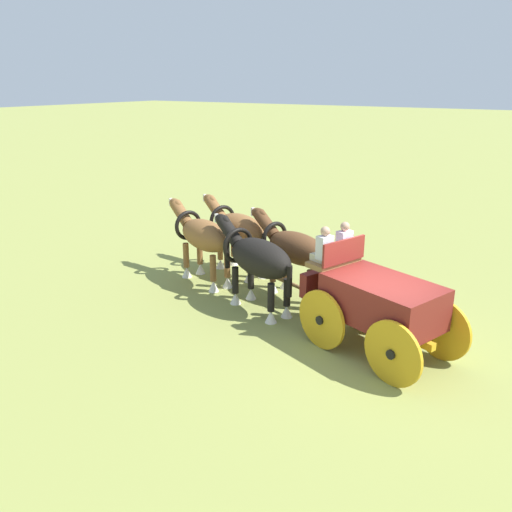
{
  "coord_description": "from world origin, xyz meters",
  "views": [
    {
      "loc": [
        -3.38,
        10.34,
        5.82
      ],
      "look_at": [
        4.07,
        -1.24,
        1.2
      ],
      "focal_mm": 36.91,
      "sensor_mm": 36.0,
      "label": 1
    }
  ],
  "objects": [
    {
      "name": "ground_plane",
      "position": [
        0.0,
        0.0,
        0.0
      ],
      "size": [
        220.0,
        220.0,
        0.0
      ],
      "primitive_type": "plane",
      "color": "olive"
    },
    {
      "name": "show_wagon",
      "position": [
        0.17,
        -0.06,
        1.21
      ],
      "size": [
        5.51,
        2.76,
        2.67
      ],
      "color": "maroon",
      "rests_on": "ground"
    },
    {
      "name": "draft_horse_lead_off",
      "position": [
        5.62,
        -2.63,
        1.37
      ],
      "size": [
        3.15,
        1.62,
        2.24
      ],
      "color": "brown",
      "rests_on": "ground"
    },
    {
      "name": "draft_horse_rear_near",
      "position": [
        3.59,
        -0.55,
        1.41
      ],
      "size": [
        3.12,
        1.61,
        2.28
      ],
      "color": "black",
      "rests_on": "ground"
    },
    {
      "name": "draft_horse_lead_near",
      "position": [
        6.05,
        -1.4,
        1.41
      ],
      "size": [
        3.08,
        1.54,
        2.29
      ],
      "color": "brown",
      "rests_on": "ground"
    },
    {
      "name": "draft_horse_rear_off",
      "position": [
        3.18,
        -1.78,
        1.4
      ],
      "size": [
        3.1,
        1.54,
        2.27
      ],
      "color": "brown",
      "rests_on": "ground"
    }
  ]
}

